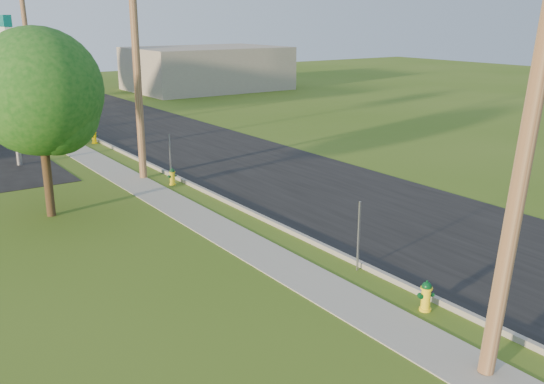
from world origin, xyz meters
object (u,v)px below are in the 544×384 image
Objects in this scene: utility_pole_far at (28,48)px; tree_verge at (43,97)px; price_pylon at (6,48)px; utility_pole_near at (529,130)px; utility_pole_mid at (137,62)px; hydrant_near at (426,296)px; hydrant_far at (94,136)px; hydrant_mid at (172,176)px.

tree_verge is at bearing -102.50° from utility_pole_far.
tree_verge is at bearing -95.18° from price_pylon.
utility_pole_mid is (-0.00, 18.00, 0.15)m from utility_pole_near.
utility_pole_far is at bearing 90.00° from utility_pole_near.
hydrant_far reaches higher than hydrant_near.
utility_pole_mid reaches higher than hydrant_far.
hydrant_far reaches higher than hydrant_mid.
hydrant_near is (0.56, 2.49, -4.42)m from utility_pole_near.
utility_pole_near is 12.99× the size of hydrant_mid.
utility_pole_mid reaches higher than tree_verge.
tree_verge is (-4.68, -3.12, -0.76)m from utility_pole_mid.
hydrant_near is at bearing -89.98° from hydrant_mid.
utility_pole_near is at bearing -91.95° from hydrant_mid.
utility_pole_near is 1.00× the size of utility_pole_far.
utility_pole_mid is 1.03× the size of utility_pole_far.
price_pylon is 22.06m from hydrant_near.
price_pylon reaches higher than hydrant_far.
utility_pole_mid is 13.42× the size of hydrant_mid.
utility_pole_mid is at bearing 33.70° from tree_verge.
hydrant_far is at bearing 84.90° from utility_pole_mid.
utility_pole_near is 1.45× the size of tree_verge.
utility_pole_far is 20.26m from hydrant_mid.
utility_pole_mid is 9.72m from hydrant_far.
utility_pole_near is at bearing -80.58° from price_pylon.
utility_pole_near is 23.83m from price_pylon.
tree_verge is 7.97× the size of hydrant_far.
hydrant_near is 0.95× the size of hydrant_far.
utility_pole_far is at bearing 77.50° from tree_verge.
utility_pole_far is at bearing 90.96° from hydrant_near.
price_pylon is (-3.90, -12.50, 0.63)m from utility_pole_far.
utility_pole_far reaches higher than tree_verge.
hydrant_near is at bearing 77.34° from utility_pole_near.
utility_pole_mid reaches higher than hydrant_near.
hydrant_far is at bearing 89.52° from hydrant_near.
price_pylon is at bearing 84.82° from tree_verge.
utility_pole_mid is 18.00m from utility_pole_far.
hydrant_far is at bearing 65.00° from tree_verge.
hydrant_near reaches higher than hydrant_mid.
utility_pole_near is 1.38× the size of price_pylon.
tree_verge is 13.43m from hydrant_far.
tree_verge reaches higher than hydrant_near.
price_pylon is 8.37× the size of hydrant_far.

